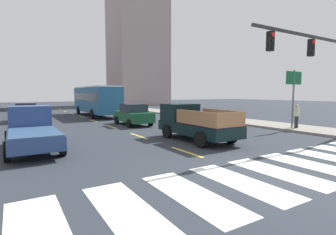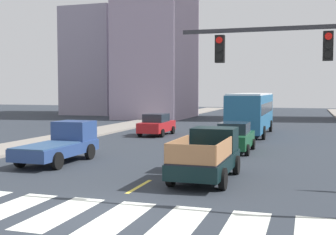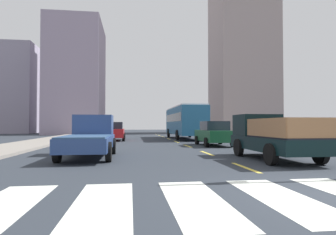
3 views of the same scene
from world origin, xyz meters
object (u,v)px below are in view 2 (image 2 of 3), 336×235
at_px(pickup_stakebed, 208,155).
at_px(sedan_mid, 235,137).
at_px(pickup_dark, 62,143).
at_px(sedan_near_left, 157,124).
at_px(city_bus, 251,111).

height_order(pickup_stakebed, sedan_mid, pickup_stakebed).
xyz_separation_m(pickup_stakebed, pickup_dark, (-7.86, 1.80, -0.02)).
xyz_separation_m(pickup_stakebed, sedan_near_left, (-7.54, 15.32, -0.08)).
distance_m(pickup_dark, sedan_mid, 9.78).
height_order(city_bus, sedan_near_left, city_bus).
distance_m(city_bus, sedan_mid, 9.95).
height_order(pickup_dark, sedan_mid, pickup_dark).
bearing_deg(sedan_near_left, pickup_dark, -92.91).
xyz_separation_m(pickup_dark, sedan_near_left, (0.32, 13.52, -0.06)).
relative_size(pickup_stakebed, sedan_near_left, 1.18).
relative_size(pickup_dark, sedan_near_left, 1.18).
xyz_separation_m(sedan_mid, sedan_near_left, (-7.37, 7.48, 0.00)).
distance_m(city_bus, sedan_near_left, 7.60).
xyz_separation_m(pickup_dark, sedan_mid, (7.69, 6.04, -0.06)).
bearing_deg(sedan_near_left, pickup_stakebed, -65.34).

